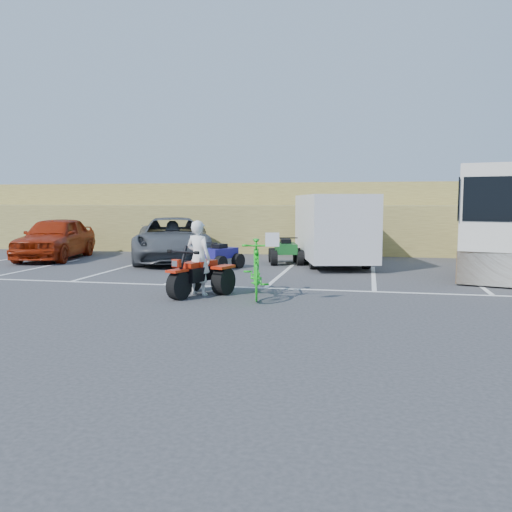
% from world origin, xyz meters
% --- Properties ---
extents(ground, '(100.00, 100.00, 0.00)m').
position_xyz_m(ground, '(0.00, 0.00, 0.00)').
color(ground, '#343437').
rests_on(ground, ground).
extents(parking_stripes, '(28.00, 5.16, 0.01)m').
position_xyz_m(parking_stripes, '(0.87, 4.07, 0.00)').
color(parking_stripes, white).
rests_on(parking_stripes, ground).
extents(grass_embankment, '(40.00, 8.50, 3.10)m').
position_xyz_m(grass_embankment, '(0.00, 15.48, 1.42)').
color(grass_embankment, olive).
rests_on(grass_embankment, ground).
extents(red_trike_atv, '(1.75, 2.01, 1.10)m').
position_xyz_m(red_trike_atv, '(-1.39, 0.99, 0.00)').
color(red_trike_atv, '#BA1F0A').
rests_on(red_trike_atv, ground).
extents(rider, '(0.74, 0.60, 1.75)m').
position_xyz_m(rider, '(-1.34, 1.13, 0.87)').
color(rider, white).
rests_on(rider, ground).
extents(green_dirt_bike, '(1.07, 2.28, 1.32)m').
position_xyz_m(green_dirt_bike, '(0.03, 1.14, 0.66)').
color(green_dirt_bike, '#14BF19').
rests_on(green_dirt_bike, ground).
extents(grey_pickup, '(4.45, 6.30, 1.60)m').
position_xyz_m(grey_pickup, '(-4.48, 7.83, 0.80)').
color(grey_pickup, '#44474C').
rests_on(grey_pickup, ground).
extents(red_car, '(2.74, 4.98, 1.61)m').
position_xyz_m(red_car, '(-9.09, 7.60, 0.80)').
color(red_car, '#962108').
rests_on(red_car, ground).
extents(cargo_trailer, '(3.23, 5.49, 2.40)m').
position_xyz_m(cargo_trailer, '(1.33, 7.95, 1.30)').
color(cargo_trailer, silver).
rests_on(cargo_trailer, ground).
extents(rv_motorhome, '(4.50, 8.90, 3.10)m').
position_xyz_m(rv_motorhome, '(7.02, 7.67, 1.35)').
color(rv_motorhome, silver).
rests_on(rv_motorhome, ground).
extents(quad_atv_blue, '(1.50, 1.68, 0.90)m').
position_xyz_m(quad_atv_blue, '(-2.20, 6.02, 0.00)').
color(quad_atv_blue, navy).
rests_on(quad_atv_blue, ground).
extents(quad_atv_green, '(1.45, 1.72, 0.98)m').
position_xyz_m(quad_atv_green, '(-0.30, 7.82, 0.00)').
color(quad_atv_green, '#12521D').
rests_on(quad_atv_green, ground).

